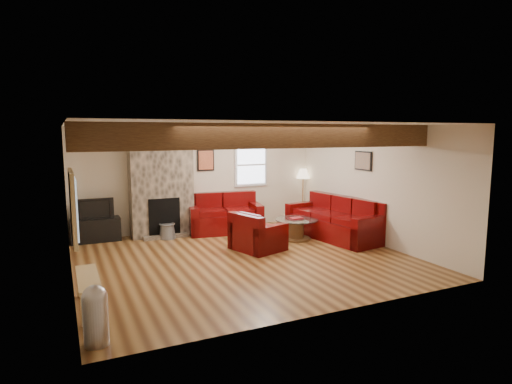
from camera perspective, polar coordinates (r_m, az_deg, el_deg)
room at (r=7.93m, az=-1.57°, el=-0.14°), size 8.00×8.00×8.00m
oak_beam at (r=6.72m, az=2.63°, el=7.47°), size 6.00×0.36×0.38m
chimney_breast at (r=10.00m, az=-12.54°, el=1.17°), size 1.40×0.67×2.50m
back_window at (r=10.91m, az=-0.67°, el=3.65°), size 0.90×0.08×1.10m
hatch_window at (r=5.79m, az=-23.16°, el=-1.79°), size 0.08×1.00×0.90m
ceiling_dome at (r=9.05m, az=1.42°, el=8.41°), size 0.40×0.40×0.18m
artwork_back at (r=10.46m, az=-6.70°, el=4.24°), size 0.42×0.06×0.52m
artwork_right at (r=9.67m, az=14.07°, el=4.06°), size 0.06×0.55×0.42m
sofa_three at (r=9.82m, az=10.36°, el=-3.40°), size 1.33×2.48×0.91m
loveseat at (r=10.26m, az=-4.23°, el=-2.81°), size 1.85×1.25×0.91m
armchair_red at (r=8.70m, az=0.24°, el=-5.24°), size 1.08×1.15×0.76m
coffee_table at (r=9.57m, az=5.39°, el=-4.96°), size 0.95×0.95×0.50m
tv_cabinet at (r=9.99m, az=-20.59°, el=-4.76°), size 1.03×0.41×0.51m
television at (r=9.90m, az=-20.73°, el=-2.04°), size 0.78×0.10×0.45m
floor_lamp at (r=11.47m, az=6.29°, el=2.07°), size 0.36×0.36×1.41m
pine_bench at (r=6.33m, az=-21.41°, el=-12.43°), size 0.27×1.18×0.44m
pedal_bin at (r=5.26m, az=-20.60°, el=-15.13°), size 0.28×0.28×0.69m
coal_bucket at (r=9.84m, az=-11.75°, el=-5.09°), size 0.37×0.37×0.35m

